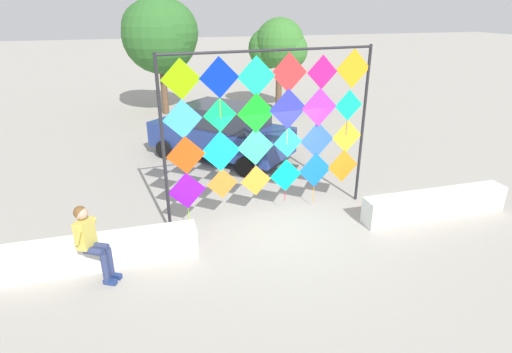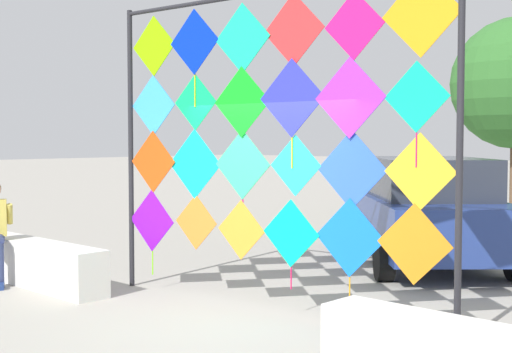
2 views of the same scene
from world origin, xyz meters
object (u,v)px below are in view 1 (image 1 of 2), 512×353
(kite_display_rack, at_px, (272,123))
(tree_palm_like, at_px, (159,33))
(seated_vendor, at_px, (90,238))
(parked_car, at_px, (221,131))
(tree_far_right, at_px, (279,47))

(kite_display_rack, xyz_separation_m, tree_palm_like, (-1.65, 10.99, 1.27))
(tree_palm_like, bearing_deg, seated_vendor, -99.91)
(kite_display_rack, bearing_deg, seated_vendor, -158.20)
(parked_car, bearing_deg, kite_display_rack, -85.68)
(seated_vendor, bearing_deg, kite_display_rack, 21.80)
(seated_vendor, relative_size, tree_far_right, 0.35)
(tree_far_right, bearing_deg, kite_display_rack, -109.57)
(kite_display_rack, height_order, seated_vendor, kite_display_rack)
(parked_car, height_order, tree_palm_like, tree_palm_like)
(kite_display_rack, relative_size, parked_car, 1.05)
(parked_car, xyz_separation_m, tree_palm_like, (-1.32, 6.74, 2.64))
(parked_car, xyz_separation_m, tree_far_right, (3.95, 5.95, 1.99))
(kite_display_rack, height_order, parked_car, kite_display_rack)
(tree_palm_like, distance_m, tree_far_right, 5.37)
(seated_vendor, relative_size, parked_car, 0.32)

